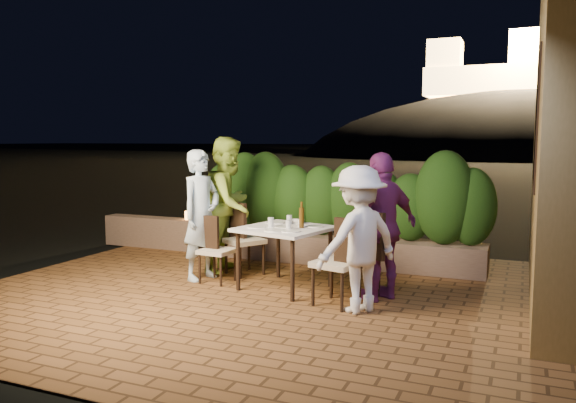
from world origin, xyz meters
The scene contains 31 objects.
ground centered at (0.00, 0.00, -0.02)m, with size 400.00×400.00×0.00m, color black.
terrace_floor centered at (0.00, 0.50, -0.07)m, with size 7.00×6.00×0.15m, color brown.
window_pane centered at (2.82, 1.50, 2.00)m, with size 0.08×1.00×1.40m, color black.
window_frame centered at (2.81, 1.50, 2.00)m, with size 0.06×1.15×1.55m, color black.
planter centered at (0.20, 2.30, 0.20)m, with size 4.20×0.55×0.40m, color brown.
hedge centered at (0.20, 2.30, 0.95)m, with size 4.00×0.70×1.10m, color #1B3E10, non-canonical shape.
parapet centered at (-2.80, 2.30, 0.25)m, with size 2.20×0.30×0.50m, color brown.
hill centered at (2.00, 60.00, -4.00)m, with size 52.00×40.00×22.00m, color black.
fortress centered at (2.00, 60.00, 10.50)m, with size 26.00×8.00×8.00m, color #FFCC7A, non-canonical shape.
dining_table centered at (0.07, 0.73, 0.38)m, with size 0.97×0.97×0.75m, color white, non-canonical shape.
plate_nw centered at (-0.24, 0.58, 0.76)m, with size 0.21×0.21×0.01m, color white.
plate_sw centered at (-0.18, 1.00, 0.76)m, with size 0.24×0.24×0.01m, color white.
plate_ne centered at (0.26, 0.46, 0.76)m, with size 0.22×0.22×0.01m, color white.
plate_se centered at (0.40, 0.90, 0.76)m, with size 0.20×0.20×0.01m, color white.
plate_centre centered at (0.06, 0.71, 0.76)m, with size 0.22×0.22×0.01m, color white.
plate_front centered at (0.07, 0.44, 0.76)m, with size 0.25×0.25×0.01m, color white.
glass_nw centered at (-0.08, 0.65, 0.81)m, with size 0.07×0.07×0.12m, color silver.
glass_sw centered at (0.03, 0.96, 0.81)m, with size 0.07×0.07×0.12m, color silver.
glass_ne centered at (0.18, 0.58, 0.81)m, with size 0.07×0.07×0.11m, color silver.
glass_se centered at (0.24, 0.81, 0.80)m, with size 0.06×0.06×0.10m, color silver.
beer_bottle centered at (0.27, 0.77, 0.91)m, with size 0.06×0.06×0.31m, color #4C310C, non-canonical shape.
bowl centered at (0.08, 1.07, 0.77)m, with size 0.19×0.19×0.05m, color white.
chair_left_front centered at (-0.83, 0.67, 0.42)m, with size 0.39×0.39×0.84m, color black, non-canonical shape.
chair_left_back centered at (-0.71, 1.18, 0.48)m, with size 0.44×0.44×0.95m, color black, non-canonical shape.
chair_right_front centered at (0.86, 0.32, 0.48)m, with size 0.45×0.45×0.96m, color black, non-canonical shape.
chair_right_back centered at (0.94, 0.77, 0.50)m, with size 0.47×0.47×1.01m, color black, non-canonical shape.
diner_blue centered at (-1.10, 0.75, 0.84)m, with size 0.61×0.40×1.67m, color silver.
diner_green centered at (-1.00, 1.29, 0.92)m, with size 0.89×0.69×1.83m, color #9EC33D.
diner_white centered at (1.13, 0.21, 0.77)m, with size 0.99×0.57×1.53m, color white.
diner_purple centered at (1.25, 0.74, 0.83)m, with size 0.97×0.41×1.66m, color #6D2463.
parapet_lamp centered at (-2.33, 2.30, 0.57)m, with size 0.10×0.10×0.14m, color orange.
Camera 1 is at (2.70, -5.37, 1.80)m, focal length 35.00 mm.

